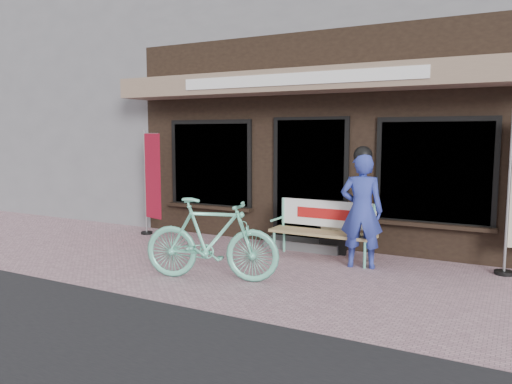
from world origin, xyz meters
The scene contains 8 objects.
ground centered at (0.00, 0.00, 0.00)m, with size 70.00×70.00×0.00m, color #B68B97.
storefront centered at (0.00, 4.96, 2.99)m, with size 7.00×6.77×6.00m.
neighbor_left_near centered at (-8.50, 5.50, 3.20)m, with size 10.00×7.00×6.40m, color slate.
bench centered at (0.51, 1.31, 0.52)m, with size 1.64×0.44×0.89m.
person centered at (1.16, 1.07, 0.86)m, with size 0.67×0.51×1.75m.
bicycle centered at (-0.40, -0.47, 0.54)m, with size 0.51×1.81×1.09m, color #6BD1AE.
nobori_red centered at (-2.96, 1.42, 1.03)m, with size 0.59×0.27×1.99m.
menu_stand centered at (0.54, 1.63, 0.45)m, with size 0.44×0.11×0.87m.
Camera 1 is at (3.15, -5.86, 1.93)m, focal length 35.00 mm.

